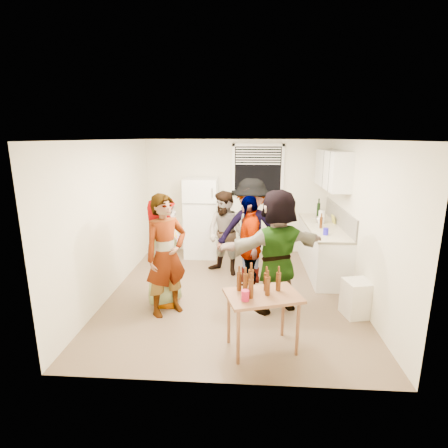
# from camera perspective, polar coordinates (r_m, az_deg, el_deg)

# --- Properties ---
(room) EXTENTS (4.00, 4.50, 2.50)m
(room) POSITION_cam_1_polar(r_m,az_deg,el_deg) (6.00, 1.34, -11.06)
(room) COLOR white
(room) RESTS_ON ground
(window) EXTENTS (1.12, 0.10, 1.06)m
(window) POSITION_cam_1_polar(r_m,az_deg,el_deg) (7.67, 5.55, 8.77)
(window) COLOR white
(window) RESTS_ON room
(refrigerator) EXTENTS (0.70, 0.70, 1.70)m
(refrigerator) POSITION_cam_1_polar(r_m,az_deg,el_deg) (7.57, -3.68, 1.05)
(refrigerator) COLOR white
(refrigerator) RESTS_ON ground
(counter_lower) EXTENTS (0.60, 2.20, 0.86)m
(counter_lower) POSITION_cam_1_polar(r_m,az_deg,el_deg) (7.07, 15.72, -3.92)
(counter_lower) COLOR white
(counter_lower) RESTS_ON ground
(countertop) EXTENTS (0.64, 2.22, 0.04)m
(countertop) POSITION_cam_1_polar(r_m,az_deg,el_deg) (6.95, 15.97, -0.39)
(countertop) COLOR beige
(countertop) RESTS_ON counter_lower
(backsplash) EXTENTS (0.03, 2.20, 0.36)m
(backsplash) POSITION_cam_1_polar(r_m,az_deg,el_deg) (6.97, 18.37, 1.17)
(backsplash) COLOR #ACA79D
(backsplash) RESTS_ON countertop
(upper_cabinets) EXTENTS (0.34, 1.60, 0.70)m
(upper_cabinets) POSITION_cam_1_polar(r_m,az_deg,el_deg) (6.99, 17.27, 8.53)
(upper_cabinets) COLOR white
(upper_cabinets) RESTS_ON room
(kettle) EXTENTS (0.23, 0.20, 0.18)m
(kettle) POSITION_cam_1_polar(r_m,az_deg,el_deg) (7.14, 15.23, 0.21)
(kettle) COLOR silver
(kettle) RESTS_ON countertop
(paper_towel) EXTENTS (0.12, 0.12, 0.26)m
(paper_towel) POSITION_cam_1_polar(r_m,az_deg,el_deg) (7.08, 15.57, 0.07)
(paper_towel) COLOR white
(paper_towel) RESTS_ON countertop
(wine_bottle) EXTENTS (0.07, 0.07, 0.28)m
(wine_bottle) POSITION_cam_1_polar(r_m,az_deg,el_deg) (7.74, 15.10, 1.27)
(wine_bottle) COLOR black
(wine_bottle) RESTS_ON countertop
(beer_bottle_counter) EXTENTS (0.05, 0.05, 0.21)m
(beer_bottle_counter) POSITION_cam_1_polar(r_m,az_deg,el_deg) (6.72, 15.51, -0.65)
(beer_bottle_counter) COLOR #47230C
(beer_bottle_counter) RESTS_ON countertop
(blue_cup) EXTENTS (0.09, 0.09, 0.12)m
(blue_cup) POSITION_cam_1_polar(r_m,az_deg,el_deg) (6.28, 16.24, -1.72)
(blue_cup) COLOR #2218C9
(blue_cup) RESTS_ON countertop
(picture_frame) EXTENTS (0.02, 0.19, 0.16)m
(picture_frame) POSITION_cam_1_polar(r_m,az_deg,el_deg) (7.16, 17.41, 0.75)
(picture_frame) COLOR gold
(picture_frame) RESTS_ON countertop
(trash_bin) EXTENTS (0.43, 0.43, 0.54)m
(trash_bin) POSITION_cam_1_polar(r_m,az_deg,el_deg) (5.54, 20.87, -11.43)
(trash_bin) COLOR white
(trash_bin) RESTS_ON ground
(serving_table) EXTENTS (0.99, 0.80, 0.73)m
(serving_table) POSITION_cam_1_polar(r_m,az_deg,el_deg) (4.61, 6.13, -19.54)
(serving_table) COLOR brown
(serving_table) RESTS_ON ground
(beer_bottle_table) EXTENTS (0.07, 0.07, 0.25)m
(beer_bottle_table) POSITION_cam_1_polar(r_m,az_deg,el_deg) (4.37, 4.40, -10.54)
(beer_bottle_table) COLOR #47230C
(beer_bottle_table) RESTS_ON serving_table
(red_cup) EXTENTS (0.09, 0.09, 0.12)m
(red_cup) POSITION_cam_1_polar(r_m,az_deg,el_deg) (4.09, 3.47, -12.36)
(red_cup) COLOR #A81434
(red_cup) RESTS_ON serving_table
(guest_grey) EXTENTS (1.71, 0.87, 0.54)m
(guest_grey) POSITION_cam_1_polar(r_m,az_deg,el_deg) (5.74, -9.53, -12.50)
(guest_grey) COLOR gray
(guest_grey) RESTS_ON ground
(guest_stripe) EXTENTS (1.67, 1.77, 0.43)m
(guest_stripe) POSITION_cam_1_polar(r_m,az_deg,el_deg) (5.45, -9.04, -13.99)
(guest_stripe) COLOR #141933
(guest_stripe) RESTS_ON ground
(guest_back_left) EXTENTS (1.49, 1.75, 0.60)m
(guest_back_left) POSITION_cam_1_polar(r_m,az_deg,el_deg) (6.78, 0.25, -8.03)
(guest_back_left) COLOR brown
(guest_back_left) RESTS_ON ground
(guest_back_right) EXTENTS (1.30, 1.92, 0.69)m
(guest_back_right) POSITION_cam_1_polar(r_m,az_deg,el_deg) (6.47, 4.25, -9.17)
(guest_back_right) COLOR #3F3F43
(guest_back_right) RESTS_ON ground
(guest_black) EXTENTS (1.79, 1.22, 0.40)m
(guest_black) POSITION_cam_1_polar(r_m,az_deg,el_deg) (5.98, 3.92, -11.17)
(guest_black) COLOR black
(guest_black) RESTS_ON ground
(guest_orange) EXTENTS (2.31, 2.38, 0.54)m
(guest_orange) POSITION_cam_1_polar(r_m,az_deg,el_deg) (5.54, 8.27, -13.47)
(guest_orange) COLOR #BA7739
(guest_orange) RESTS_ON ground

